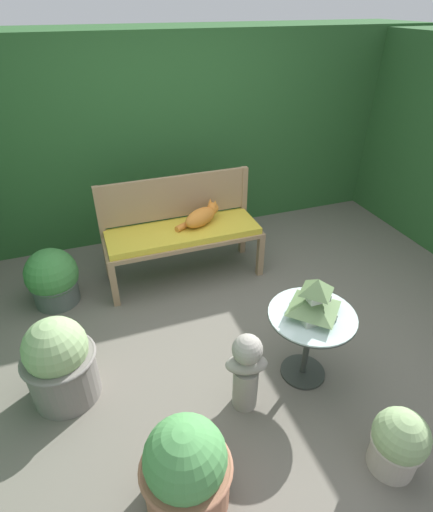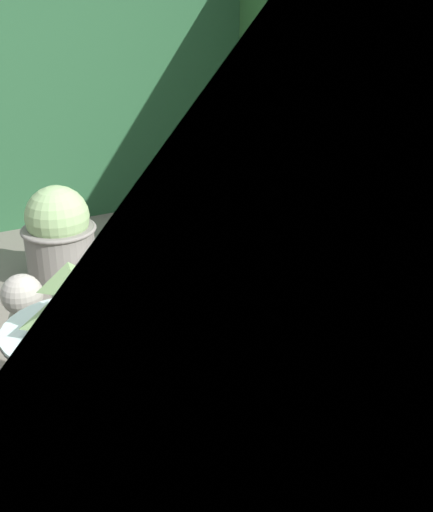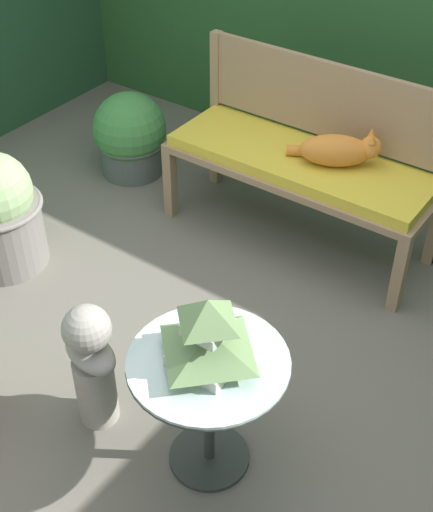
{
  "view_description": "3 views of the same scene",
  "coord_description": "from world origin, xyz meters",
  "views": [
    {
      "loc": [
        -1.02,
        -2.25,
        2.4
      ],
      "look_at": [
        -0.01,
        0.56,
        0.45
      ],
      "focal_mm": 28.0,
      "sensor_mm": 36.0,
      "label": 1
    },
    {
      "loc": [
        2.59,
        -1.13,
        1.92
      ],
      "look_at": [
        -0.09,
        0.35,
        0.57
      ],
      "focal_mm": 45.0,
      "sensor_mm": 36.0,
      "label": 2
    },
    {
      "loc": [
        1.35,
        -1.96,
        2.49
      ],
      "look_at": [
        -0.18,
        0.18,
        0.39
      ],
      "focal_mm": 50.0,
      "sensor_mm": 36.0,
      "label": 3
    }
  ],
  "objects": [
    {
      "name": "ground",
      "position": [
        0.0,
        0.0,
        0.0
      ],
      "size": [
        30.0,
        30.0,
        0.0
      ],
      "primitive_type": "plane",
      "color": "#666056"
    },
    {
      "name": "potted_plant_bench_right",
      "position": [
        -1.39,
        -0.13,
        0.32
      ],
      "size": [
        0.5,
        0.5,
        0.67
      ],
      "color": "slate",
      "rests_on": "ground"
    },
    {
      "name": "patio_table",
      "position": [
        0.29,
        -0.53,
        0.46
      ],
      "size": [
        0.61,
        0.61,
        0.58
      ],
      "color": "#2D332D",
      "rests_on": "ground"
    },
    {
      "name": "potted_plant_bench_left",
      "position": [
        -1.43,
        0.99,
        0.26
      ],
      "size": [
        0.47,
        0.47,
        0.54
      ],
      "color": "#4C5651",
      "rests_on": "ground"
    },
    {
      "name": "bench_backrest",
      "position": [
        -0.2,
        1.23,
        0.71
      ],
      "size": [
        1.5,
        0.06,
        0.98
      ],
      "color": "#937556",
      "rests_on": "ground"
    },
    {
      "name": "cat",
      "position": [
        -0.01,
        1.02,
        0.63
      ],
      "size": [
        0.48,
        0.33,
        0.21
      ],
      "rotation": [
        0.0,
        0.0,
        0.5
      ],
      "color": "orange",
      "rests_on": "garden_bench"
    },
    {
      "name": "foliage_hedge_left",
      "position": [
        -2.85,
        0.16,
        1.06
      ],
      "size": [
        0.7,
        3.52,
        2.12
      ],
      "primitive_type": "cube",
      "color": "#234C2D",
      "rests_on": "ground"
    },
    {
      "name": "garden_bust",
      "position": [
        -0.23,
        -0.63,
        0.34
      ],
      "size": [
        0.31,
        0.22,
        0.63
      ],
      "rotation": [
        0.0,
        0.0,
        -0.24
      ],
      "color": "gray",
      "rests_on": "ground"
    },
    {
      "name": "garden_bench",
      "position": [
        -0.2,
        0.99,
        0.47
      ],
      "size": [
        1.5,
        0.52,
        0.54
      ],
      "color": "#937556",
      "rests_on": "ground"
    },
    {
      "name": "pagoda_birdhouse",
      "position": [
        0.29,
        -0.53,
        0.71
      ],
      "size": [
        0.31,
        0.31,
        0.3
      ],
      "color": "#B2BCA8",
      "rests_on": "patio_table"
    }
  ]
}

